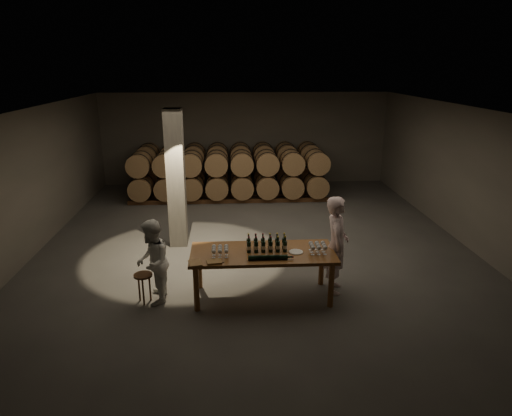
{
  "coord_description": "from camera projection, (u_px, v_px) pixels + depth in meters",
  "views": [
    {
      "loc": [
        -0.58,
        -10.07,
        4.14
      ],
      "look_at": [
        -0.0,
        -0.52,
        1.1
      ],
      "focal_mm": 32.0,
      "sensor_mm": 36.0,
      "label": 1
    }
  ],
  "objects": [
    {
      "name": "room",
      "position": [
        176.0,
        179.0,
        10.46
      ],
      "size": [
        12.0,
        12.0,
        12.0
      ],
      "color": "#4B4947",
      "rests_on": "ground"
    },
    {
      "name": "tasting_table",
      "position": [
        263.0,
        257.0,
        8.24
      ],
      "size": [
        2.6,
        1.1,
        0.9
      ],
      "color": "brown",
      "rests_on": "ground"
    },
    {
      "name": "barrel_stack_back",
      "position": [
        229.0,
        165.0,
        15.53
      ],
      "size": [
        6.26,
        0.95,
        1.57
      ],
      "color": "#54351C",
      "rests_on": "ground"
    },
    {
      "name": "barrel_stack_front",
      "position": [
        229.0,
        175.0,
        14.19
      ],
      "size": [
        6.26,
        0.95,
        1.57
      ],
      "color": "#54351C",
      "rests_on": "ground"
    },
    {
      "name": "bottle_cluster",
      "position": [
        267.0,
        245.0,
        8.23
      ],
      "size": [
        0.73,
        0.23,
        0.3
      ],
      "color": "black",
      "rests_on": "tasting_table"
    },
    {
      "name": "lying_bottles",
      "position": [
        268.0,
        257.0,
        7.86
      ],
      "size": [
        0.79,
        0.09,
        0.09
      ],
      "color": "black",
      "rests_on": "tasting_table"
    },
    {
      "name": "glass_cluster_left",
      "position": [
        220.0,
        249.0,
        8.03
      ],
      "size": [
        0.3,
        0.3,
        0.16
      ],
      "color": "silver",
      "rests_on": "tasting_table"
    },
    {
      "name": "glass_cluster_right",
      "position": [
        318.0,
        246.0,
        8.15
      ],
      "size": [
        0.3,
        0.3,
        0.17
      ],
      "color": "silver",
      "rests_on": "tasting_table"
    },
    {
      "name": "plate",
      "position": [
        296.0,
        252.0,
        8.18
      ],
      "size": [
        0.25,
        0.25,
        0.01
      ],
      "primitive_type": "cylinder",
      "color": "white",
      "rests_on": "tasting_table"
    },
    {
      "name": "notebook_near",
      "position": [
        214.0,
        262.0,
        7.76
      ],
      "size": [
        0.28,
        0.24,
        0.03
      ],
      "primitive_type": "cube",
      "rotation": [
        0.0,
        0.0,
        0.15
      ],
      "color": "olive",
      "rests_on": "tasting_table"
    },
    {
      "name": "notebook_corner",
      "position": [
        195.0,
        263.0,
        7.71
      ],
      "size": [
        0.26,
        0.31,
        0.02
      ],
      "primitive_type": "cube",
      "rotation": [
        0.0,
        0.0,
        0.21
      ],
      "color": "olive",
      "rests_on": "tasting_table"
    },
    {
      "name": "pen",
      "position": [
        220.0,
        262.0,
        7.77
      ],
      "size": [
        0.15,
        0.04,
        0.01
      ],
      "primitive_type": "cylinder",
      "rotation": [
        0.0,
        1.57,
        -0.17
      ],
      "color": "black",
      "rests_on": "tasting_table"
    },
    {
      "name": "stool",
      "position": [
        143.0,
        279.0,
        8.15
      ],
      "size": [
        0.33,
        0.33,
        0.55
      ],
      "rotation": [
        0.0,
        0.0,
        0.03
      ],
      "color": "#54351C",
      "rests_on": "ground"
    },
    {
      "name": "person_man",
      "position": [
        336.0,
        245.0,
        8.44
      ],
      "size": [
        0.56,
        0.75,
        1.86
      ],
      "primitive_type": "imported",
      "rotation": [
        0.0,
        0.0,
        1.39
      ],
      "color": "white",
      "rests_on": "ground"
    },
    {
      "name": "person_woman",
      "position": [
        152.0,
        262.0,
        8.08
      ],
      "size": [
        0.6,
        0.77,
        1.55
      ],
      "primitive_type": "imported",
      "rotation": [
        0.0,
        0.0,
        -1.55
      ],
      "color": "white",
      "rests_on": "ground"
    }
  ]
}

